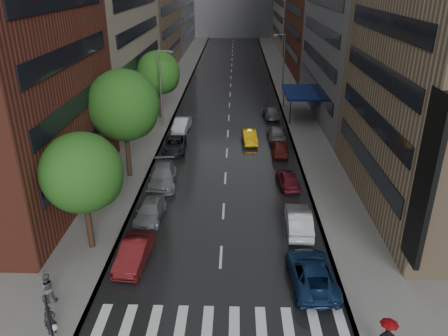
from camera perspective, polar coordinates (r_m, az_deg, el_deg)
The scene contains 18 objects.
ground at distance 25.64m, azimuth -0.72°, elevation -16.73°, with size 220.00×220.00×0.00m, color gray.
road at distance 71.42m, azimuth 0.85°, elevation 10.38°, with size 14.00×140.00×0.01m, color black.
sidewalk_left at distance 72.08m, azimuth -6.44°, elevation 10.42°, with size 4.00×140.00×0.15m, color gray.
sidewalk_right at distance 71.87m, azimuth 8.16°, elevation 10.29°, with size 4.00×140.00×0.15m, color gray.
crosswalk at distance 24.14m, azimuth -0.41°, elevation -19.81°, with size 13.15×2.80×0.01m.
tree_near at distance 28.28m, azimuth -18.08°, elevation -0.60°, with size 5.08×5.08×8.09m.
tree_mid at distance 38.05m, azimuth -13.00°, elevation 7.97°, with size 6.09×6.09×9.70m.
tree_far at distance 54.86m, azimuth -8.58°, elevation 12.19°, with size 5.32×5.32×8.48m.
taxi at distance 47.45m, azimuth 3.34°, elevation 4.12°, with size 1.42×4.08×1.34m, color yellow.
parked_cars_left at distance 39.21m, azimuth -7.74°, elevation -0.36°, with size 2.68×30.28×1.58m.
parked_cars_right at distance 38.97m, azimuth 8.14°, elevation -0.56°, with size 2.77×38.21×1.59m.
ped_bag_walker at distance 24.58m, azimuth -21.73°, elevation -18.04°, with size 0.71×0.61×1.64m.
ped_black_umbrella at distance 26.31m, azimuth -22.21°, elevation -13.79°, with size 1.08×0.98×2.09m.
ped_red_umbrella at distance 23.12m, azimuth 20.57°, elevation -19.65°, with size 0.98×0.82×2.01m.
traffic_light at distance 22.65m, azimuth -21.85°, elevation -17.90°, with size 0.18×0.15×3.45m.
street_lamp_left at distance 51.55m, azimuth -8.18°, elevation 10.42°, with size 1.74×0.22×9.00m.
street_lamp_right at distance 65.87m, azimuth 7.73°, elevation 13.37°, with size 1.74×0.22×9.00m.
awning at distance 56.69m, azimuth 9.91°, elevation 9.71°, with size 4.00×8.00×3.12m.
Camera 1 is at (0.83, -19.44, 16.70)m, focal length 35.00 mm.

